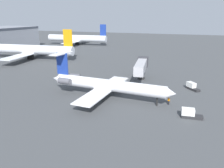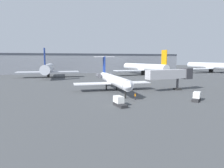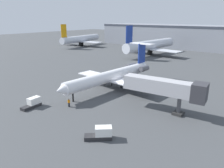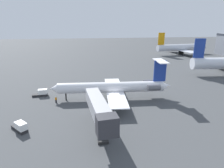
% 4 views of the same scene
% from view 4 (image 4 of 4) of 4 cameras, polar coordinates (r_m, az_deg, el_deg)
% --- Properties ---
extents(ground_plane, '(400.00, 400.00, 0.10)m').
position_cam_4_polar(ground_plane, '(49.30, 0.69, -5.70)').
color(ground_plane, '#424447').
extents(regional_jet, '(22.63, 31.59, 10.07)m').
position_cam_4_polar(regional_jet, '(50.95, 0.74, -0.86)').
color(regional_jet, white).
rests_on(regional_jet, ground_plane).
extents(jet_bridge, '(15.37, 4.74, 6.43)m').
position_cam_4_polar(jet_bridge, '(34.39, -3.53, -7.86)').
color(jet_bridge, '#ADADB2').
rests_on(jet_bridge, ground_plane).
extents(ground_crew_marshaller, '(0.42, 0.48, 1.69)m').
position_cam_4_polar(ground_crew_marshaller, '(51.21, -15.99, -4.41)').
color(ground_crew_marshaller, black).
rests_on(ground_crew_marshaller, ground_plane).
extents(baggage_tug_lead, '(3.89, 3.74, 1.90)m').
position_cam_4_polar(baggage_tug_lead, '(40.99, -25.12, -11.28)').
color(baggage_tug_lead, '#262628').
rests_on(baggage_tug_lead, ground_plane).
extents(baggage_tug_trailing, '(1.76, 4.11, 1.90)m').
position_cam_4_polar(baggage_tug_trailing, '(57.04, -19.79, -2.51)').
color(baggage_tug_trailing, '#262628').
rests_on(baggage_tug_trailing, ground_plane).
extents(parked_airliner_west_end, '(27.92, 32.81, 13.29)m').
position_cam_4_polar(parked_airliner_west_end, '(129.63, 19.50, 9.98)').
color(parked_airliner_west_end, silver).
rests_on(parked_airliner_west_end, ground_plane).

